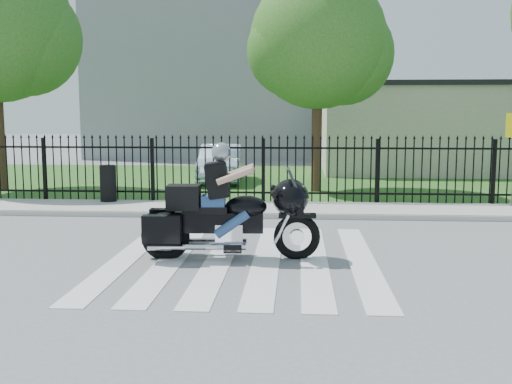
{
  "coord_description": "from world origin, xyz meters",
  "views": [
    {
      "loc": [
        0.91,
        -9.86,
        2.46
      ],
      "look_at": [
        0.14,
        1.18,
        1.0
      ],
      "focal_mm": 42.0,
      "sensor_mm": 36.0,
      "label": 1
    }
  ],
  "objects": [
    {
      "name": "grass_strip",
      "position": [
        0.0,
        12.0,
        0.01
      ],
      "size": [
        40.0,
        12.0,
        0.02
      ],
      "primitive_type": "cube",
      "color": "#285A1F",
      "rests_on": "ground"
    },
    {
      "name": "litter_bin",
      "position": [
        -4.14,
        5.7,
        0.6
      ],
      "size": [
        0.56,
        0.56,
        0.97
      ],
      "primitive_type": "cylinder",
      "rotation": [
        0.0,
        0.0,
        -0.41
      ],
      "color": "black",
      "rests_on": "sidewalk"
    },
    {
      "name": "building_tall",
      "position": [
        -3.0,
        26.0,
        6.0
      ],
      "size": [
        15.0,
        10.0,
        12.0
      ],
      "primitive_type": "cube",
      "color": "gray",
      "rests_on": "ground"
    },
    {
      "name": "parked_car",
      "position": [
        -1.81,
        11.26,
        0.69
      ],
      "size": [
        1.68,
        4.17,
        1.35
      ],
      "primitive_type": "imported",
      "rotation": [
        0.0,
        0.0,
        0.06
      ],
      "color": "#ABC3D7",
      "rests_on": "grass_strip"
    },
    {
      "name": "curb",
      "position": [
        0.0,
        4.0,
        0.06
      ],
      "size": [
        40.0,
        0.12,
        0.12
      ],
      "primitive_type": "cube",
      "color": "#ADAAA3",
      "rests_on": "ground"
    },
    {
      "name": "building_low",
      "position": [
        7.0,
        16.0,
        1.75
      ],
      "size": [
        10.0,
        6.0,
        3.5
      ],
      "primitive_type": "cube",
      "color": "beige",
      "rests_on": "ground"
    },
    {
      "name": "ground",
      "position": [
        0.0,
        0.0,
        0.0
      ],
      "size": [
        120.0,
        120.0,
        0.0
      ],
      "primitive_type": "plane",
      "color": "slate",
      "rests_on": "ground"
    },
    {
      "name": "crosswalk",
      "position": [
        0.0,
        0.0,
        0.01
      ],
      "size": [
        5.0,
        5.5,
        0.01
      ],
      "primitive_type": null,
      "color": "silver",
      "rests_on": "ground"
    },
    {
      "name": "building_low_roof",
      "position": [
        7.0,
        16.0,
        3.6
      ],
      "size": [
        10.2,
        6.2,
        0.2
      ],
      "primitive_type": "cube",
      "color": "black",
      "rests_on": "building_low"
    },
    {
      "name": "sidewalk",
      "position": [
        0.0,
        5.0,
        0.06
      ],
      "size": [
        40.0,
        2.0,
        0.12
      ],
      "primitive_type": "cube",
      "color": "#ADAAA3",
      "rests_on": "ground"
    },
    {
      "name": "motorcycle_rider",
      "position": [
        -0.3,
        0.05,
        0.83
      ],
      "size": [
        3.06,
        1.01,
        2.02
      ],
      "rotation": [
        0.0,
        0.0,
        0.06
      ],
      "color": "black",
      "rests_on": "ground"
    },
    {
      "name": "tree_mid",
      "position": [
        1.5,
        9.0,
        4.67
      ],
      "size": [
        4.2,
        4.2,
        6.78
      ],
      "color": "#382316",
      "rests_on": "ground"
    },
    {
      "name": "iron_fence",
      "position": [
        0.0,
        6.0,
        0.9
      ],
      "size": [
        26.0,
        0.04,
        1.8
      ],
      "color": "black",
      "rests_on": "ground"
    }
  ]
}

